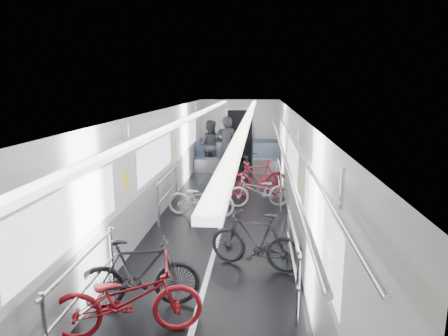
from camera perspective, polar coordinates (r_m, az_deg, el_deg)
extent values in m
cube|color=black|center=(8.96, -0.13, -7.43)|extent=(3.00, 14.00, 0.01)
cube|color=white|center=(8.48, -0.14, 8.05)|extent=(3.00, 14.00, 0.02)
cube|color=silver|center=(8.90, -9.79, 0.26)|extent=(0.02, 14.00, 2.40)
cube|color=silver|center=(8.63, 9.83, -0.10)|extent=(0.02, 14.00, 2.40)
cube|color=silver|center=(15.54, 2.28, 5.32)|extent=(3.00, 0.02, 2.40)
cube|color=white|center=(8.96, -0.13, -7.41)|extent=(0.08, 13.80, 0.01)
cube|color=slate|center=(9.07, -9.44, -4.39)|extent=(0.01, 13.90, 0.90)
cube|color=slate|center=(8.81, 9.46, -4.87)|extent=(0.01, 13.90, 0.90)
cube|color=white|center=(8.86, -9.65, 1.53)|extent=(0.01, 10.80, 0.75)
cube|color=white|center=(8.59, 9.67, 1.21)|extent=(0.01, 10.80, 0.75)
cube|color=white|center=(8.55, -3.84, 7.65)|extent=(0.14, 13.40, 0.05)
cube|color=white|center=(8.45, 3.61, 7.61)|extent=(0.14, 13.40, 0.05)
cube|color=black|center=(15.51, 2.26, 4.56)|extent=(0.95, 0.10, 2.00)
imported|color=maroon|center=(5.11, -13.66, -17.70)|extent=(1.88, 1.05, 0.94)
imported|color=black|center=(5.61, -11.97, -14.55)|extent=(1.69, 0.81, 0.98)
imported|color=silver|center=(9.15, -3.33, -4.37)|extent=(1.60, 0.69, 0.82)
imported|color=black|center=(6.62, 4.55, -10.24)|extent=(1.64, 0.93, 0.95)
imported|color=#A8A8AD|center=(9.84, 5.01, -3.24)|extent=(1.63, 0.85, 0.82)
imported|color=maroon|center=(10.80, 4.95, -1.40)|extent=(1.72, 0.95, 0.99)
imported|color=black|center=(12.95, 3.31, 0.59)|extent=(0.76, 1.73, 0.88)
imported|color=black|center=(12.99, 0.34, 3.07)|extent=(0.77, 0.56, 1.96)
imported|color=#2D2C33|center=(13.95, -2.04, 3.25)|extent=(0.93, 0.77, 1.76)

